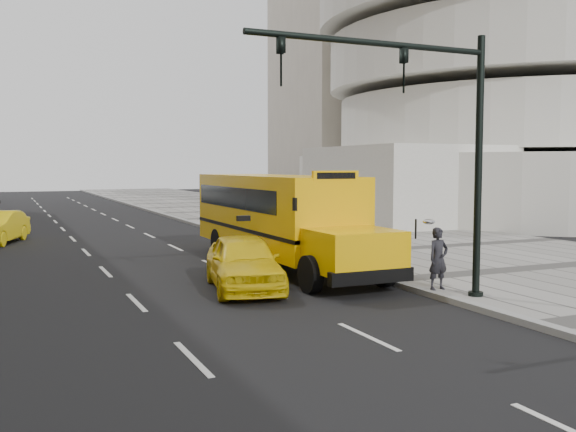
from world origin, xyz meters
name	(u,v)px	position (x,y,z in m)	size (l,w,h in m)	color
ground	(137,270)	(0.00, 0.00, 0.00)	(140.00, 140.00, 0.00)	black
sidewalk_museum	(442,248)	(12.00, 0.00, 0.07)	(12.00, 140.00, 0.15)	gray
curb_museum	(306,257)	(6.00, 0.00, 0.07)	(0.30, 140.00, 0.15)	gray
guggenheim	(478,30)	(29.37, 18.51, 13.58)	(33.20, 42.20, 35.00)	silver
school_bus	(276,212)	(4.50, -0.82, 1.76)	(2.96, 11.56, 3.19)	#F9B604
taxi_near	(244,262)	(1.96, -4.52, 0.74)	(1.76, 4.37, 1.49)	yellow
pedestrian	(438,259)	(6.25, -7.28, 0.95)	(0.58, 0.38, 1.60)	black
traffic_signal	(431,132)	(5.19, -8.31, 4.09)	(6.18, 0.36, 6.40)	black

